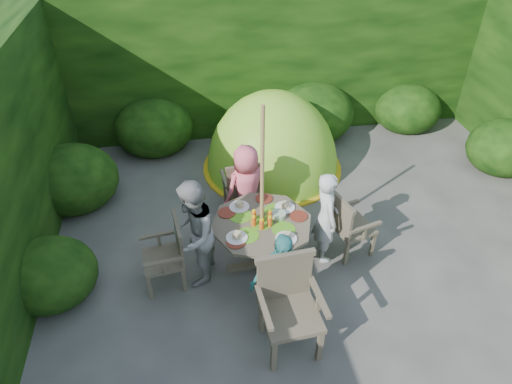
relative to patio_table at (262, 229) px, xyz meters
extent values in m
plane|color=#44423D|center=(0.89, -0.25, -0.59)|extent=(60.00, 60.00, 0.00)
cube|color=black|center=(0.89, 3.75, 0.66)|extent=(9.00, 1.00, 2.50)
cylinder|color=#49402F|center=(0.00, 0.00, -0.26)|extent=(0.12, 0.12, 0.66)
cube|color=#49402F|center=(0.00, 0.00, -0.56)|extent=(0.88, 0.16, 0.06)
cube|color=#49402F|center=(0.00, 0.00, -0.56)|extent=(0.16, 0.88, 0.06)
cylinder|color=#49402F|center=(0.00, 0.00, 0.09)|extent=(1.29, 1.29, 0.04)
cylinder|color=#58AA1D|center=(-0.21, -0.19, 0.11)|extent=(0.27, 0.27, 0.00)
cylinder|color=#58AA1D|center=(0.22, -0.16, 0.11)|extent=(0.27, 0.27, 0.00)
cylinder|color=#58AA1D|center=(-0.23, 0.16, 0.11)|extent=(0.27, 0.27, 0.00)
cylinder|color=#58AA1D|center=(0.20, 0.19, 0.11)|extent=(0.27, 0.27, 0.00)
cylinder|color=#58AA1D|center=(0.00, 0.00, 0.11)|extent=(0.27, 0.27, 0.00)
cylinder|color=white|center=(0.32, 0.22, 0.12)|extent=(0.24, 0.24, 0.01)
cylinder|color=white|center=(-0.22, 0.32, 0.12)|extent=(0.24, 0.24, 0.01)
cylinder|color=white|center=(-0.33, -0.22, 0.12)|extent=(0.24, 0.24, 0.01)
cylinder|color=white|center=(0.21, -0.32, 0.12)|extent=(0.24, 0.24, 0.01)
cylinder|color=red|center=(0.44, 0.03, 0.12)|extent=(0.21, 0.21, 0.01)
cylinder|color=red|center=(0.10, 0.43, 0.12)|extent=(0.21, 0.21, 0.01)
cylinder|color=red|center=(-0.38, 0.24, 0.12)|extent=(0.21, 0.21, 0.01)
cylinder|color=red|center=(-0.35, -0.29, 0.12)|extent=(0.21, 0.21, 0.01)
cylinder|color=red|center=(0.16, -0.42, 0.12)|extent=(0.21, 0.21, 0.01)
cylinder|color=#4C9639|center=(0.21, 0.06, 0.14)|extent=(0.18, 0.18, 0.06)
cylinder|color=olive|center=(0.00, 0.00, 0.51)|extent=(0.05, 0.05, 2.20)
cube|color=#49402F|center=(1.17, 0.08, -0.20)|extent=(0.56, 0.57, 0.04)
cube|color=#49402F|center=(1.42, -0.06, -0.40)|extent=(0.06, 0.06, 0.38)
cube|color=#49402F|center=(1.31, 0.33, -0.40)|extent=(0.06, 0.06, 0.38)
cube|color=#49402F|center=(1.03, -0.16, -0.40)|extent=(0.06, 0.06, 0.38)
cube|color=#49402F|center=(0.93, 0.22, -0.40)|extent=(0.06, 0.06, 0.38)
cube|color=#49402F|center=(0.96, 0.03, 0.04)|extent=(0.16, 0.46, 0.45)
cube|color=#49402F|center=(1.23, -0.14, -0.02)|extent=(0.45, 0.16, 0.04)
cube|color=#49402F|center=(1.11, 0.31, -0.02)|extent=(0.45, 0.16, 0.04)
cube|color=#49402F|center=(-1.18, -0.09, -0.21)|extent=(0.50, 0.52, 0.04)
cube|color=#49402F|center=(-1.40, 0.08, -0.40)|extent=(0.05, 0.05, 0.37)
cube|color=#49402F|center=(-1.35, -0.31, -0.40)|extent=(0.05, 0.05, 0.37)
cube|color=#49402F|center=(-1.01, 0.13, -0.40)|extent=(0.05, 0.05, 0.37)
cube|color=#49402F|center=(-0.96, -0.26, -0.40)|extent=(0.05, 0.05, 0.37)
cube|color=#49402F|center=(-0.97, -0.06, 0.03)|extent=(0.09, 0.46, 0.45)
cube|color=#49402F|center=(-1.21, 0.14, -0.03)|extent=(0.45, 0.10, 0.04)
cube|color=#49402F|center=(-1.15, -0.32, -0.03)|extent=(0.45, 0.10, 0.04)
cube|color=#49402F|center=(-0.09, 1.18, -0.21)|extent=(0.49, 0.47, 0.04)
cube|color=#49402F|center=(0.09, 1.38, -0.41)|extent=(0.05, 0.05, 0.37)
cube|color=#49402F|center=(-0.30, 1.35, -0.41)|extent=(0.05, 0.05, 0.37)
cube|color=#49402F|center=(0.12, 1.00, -0.41)|extent=(0.05, 0.05, 0.37)
cube|color=#49402F|center=(-0.27, 0.97, -0.41)|extent=(0.05, 0.05, 0.37)
cube|color=#49402F|center=(-0.07, 0.97, 0.02)|extent=(0.46, 0.07, 0.44)
cube|color=#49402F|center=(0.14, 1.19, -0.04)|extent=(0.08, 0.44, 0.04)
cube|color=#49402F|center=(-0.32, 1.16, -0.04)|extent=(0.08, 0.44, 0.04)
cube|color=#49402F|center=(0.08, -1.18, -0.13)|extent=(0.60, 0.58, 0.05)
cube|color=#49402F|center=(-0.14, -1.43, -0.36)|extent=(0.06, 0.06, 0.45)
cube|color=#49402F|center=(0.34, -1.40, -0.36)|extent=(0.06, 0.06, 0.45)
cube|color=#49402F|center=(-0.17, -0.96, -0.36)|extent=(0.06, 0.06, 0.45)
cube|color=#49402F|center=(0.30, -0.92, -0.36)|extent=(0.06, 0.06, 0.45)
cube|color=#49402F|center=(0.06, -0.92, 0.16)|extent=(0.56, 0.09, 0.54)
cube|color=#49402F|center=(-0.20, -1.20, 0.09)|extent=(0.09, 0.54, 0.04)
cube|color=#49402F|center=(0.36, -1.16, 0.09)|extent=(0.09, 0.54, 0.04)
imported|color=silver|center=(0.79, 0.06, 0.03)|extent=(0.31, 0.46, 1.25)
imported|color=#9A9A95|center=(-0.80, -0.06, 0.10)|extent=(0.67, 0.78, 1.37)
imported|color=#F56576|center=(-0.06, 0.80, 0.03)|extent=(0.71, 0.59, 1.25)
imported|color=teal|center=(0.05, -0.80, 0.01)|extent=(0.75, 0.45, 1.19)
ellipsoid|color=#98DC2A|center=(0.56, 2.15, -0.59)|extent=(2.17, 2.17, 2.58)
ellipsoid|color=black|center=(0.54, 1.43, -0.59)|extent=(0.73, 0.40, 0.89)
cylinder|color=gold|center=(0.56, 2.15, -0.58)|extent=(2.25, 2.25, 0.03)
camera|label=1|loc=(-0.74, -3.96, 3.58)|focal=32.00mm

